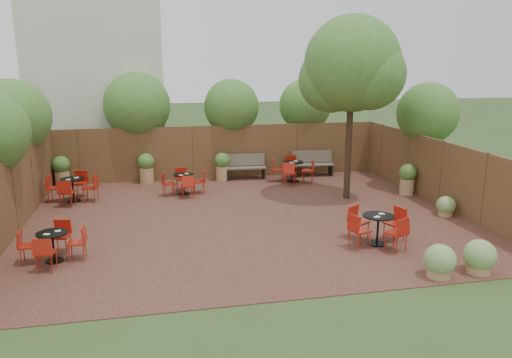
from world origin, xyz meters
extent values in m
plane|color=#354F23|center=(0.00, 0.00, 0.00)|extent=(80.00, 80.00, 0.00)
cube|color=#351B15|center=(0.00, 0.00, 0.01)|extent=(12.00, 10.00, 0.02)
cube|color=brown|center=(0.00, 5.00, 1.00)|extent=(12.00, 0.08, 2.00)
cube|color=brown|center=(-6.00, 0.00, 1.00)|extent=(0.08, 10.00, 2.00)
cube|color=brown|center=(6.00, 0.00, 1.00)|extent=(0.08, 10.00, 2.00)
cube|color=beige|center=(-4.50, 8.00, 4.00)|extent=(5.00, 4.00, 8.00)
sphere|color=#3B6A22|center=(-6.60, 3.00, 2.68)|extent=(2.28, 2.28, 2.28)
sphere|color=#3B6A22|center=(-3.00, 5.70, 2.73)|extent=(2.43, 2.43, 2.43)
sphere|color=#3B6A22|center=(0.50, 5.60, 2.63)|extent=(2.09, 2.09, 2.09)
sphere|color=#3B6A22|center=(3.50, 5.80, 2.62)|extent=(2.06, 2.06, 2.06)
sphere|color=#3B6A22|center=(6.60, 2.00, 2.62)|extent=(2.06, 2.06, 2.06)
cylinder|color=black|center=(3.54, 1.34, 2.24)|extent=(0.20, 0.20, 4.45)
sphere|color=#3B6A22|center=(3.54, 1.34, 4.24)|extent=(2.92, 2.92, 2.92)
sphere|color=#3B6A22|center=(3.04, 1.74, 3.75)|extent=(2.04, 2.04, 2.04)
sphere|color=#3B6A22|center=(3.94, 0.94, 3.93)|extent=(2.13, 2.13, 2.13)
cube|color=brown|center=(0.84, 4.55, 0.45)|extent=(1.53, 0.53, 0.05)
cube|color=brown|center=(0.84, 4.75, 0.73)|extent=(1.51, 0.19, 0.46)
cube|color=black|center=(0.16, 4.55, 0.22)|extent=(0.08, 0.46, 0.40)
cube|color=black|center=(1.53, 4.55, 0.22)|extent=(0.08, 0.46, 0.40)
cube|color=brown|center=(3.48, 4.55, 0.46)|extent=(1.58, 0.57, 0.05)
cube|color=brown|center=(3.48, 4.76, 0.74)|extent=(1.55, 0.22, 0.47)
cube|color=black|center=(2.78, 4.55, 0.23)|extent=(0.09, 0.47, 0.41)
cube|color=black|center=(4.19, 4.55, 0.23)|extent=(0.09, 0.47, 0.41)
cylinder|color=black|center=(-5.00, 2.71, 0.03)|extent=(0.43, 0.43, 0.03)
cylinder|color=black|center=(-5.00, 2.71, 0.39)|extent=(0.05, 0.05, 0.69)
cylinder|color=black|center=(-5.00, 2.71, 0.74)|extent=(0.75, 0.75, 0.03)
cube|color=white|center=(-4.88, 2.79, 0.76)|extent=(0.15, 0.12, 0.01)
cube|color=white|center=(-5.10, 2.59, 0.76)|extent=(0.15, 0.12, 0.01)
cylinder|color=black|center=(2.46, 3.80, 0.03)|extent=(0.44, 0.44, 0.03)
cylinder|color=black|center=(2.46, 3.80, 0.39)|extent=(0.05, 0.05, 0.69)
cylinder|color=black|center=(2.46, 3.80, 0.74)|extent=(0.75, 0.75, 0.03)
cube|color=white|center=(2.58, 3.88, 0.77)|extent=(0.16, 0.14, 0.01)
cube|color=white|center=(2.36, 3.68, 0.77)|extent=(0.16, 0.14, 0.01)
cylinder|color=black|center=(2.70, -2.69, 0.03)|extent=(0.43, 0.43, 0.03)
cylinder|color=black|center=(2.70, -2.69, 0.38)|extent=(0.05, 0.05, 0.69)
cylinder|color=black|center=(2.70, -2.69, 0.73)|extent=(0.74, 0.74, 0.03)
cube|color=white|center=(2.82, -2.61, 0.76)|extent=(0.16, 0.14, 0.01)
cube|color=white|center=(2.61, -2.81, 0.76)|extent=(0.16, 0.14, 0.01)
cylinder|color=black|center=(-4.71, -2.19, 0.03)|extent=(0.39, 0.39, 0.03)
cylinder|color=black|center=(-4.71, -2.19, 0.35)|extent=(0.04, 0.04, 0.63)
cylinder|color=black|center=(-4.71, -2.19, 0.67)|extent=(0.68, 0.68, 0.03)
cube|color=white|center=(-4.60, -2.12, 0.69)|extent=(0.13, 0.10, 0.01)
cube|color=white|center=(-4.80, -2.30, 0.69)|extent=(0.13, 0.10, 0.01)
cylinder|color=black|center=(-1.55, 2.87, 0.03)|extent=(0.40, 0.40, 0.03)
cylinder|color=black|center=(-1.55, 2.87, 0.35)|extent=(0.05, 0.05, 0.63)
cylinder|color=black|center=(-1.55, 2.87, 0.68)|extent=(0.69, 0.69, 0.03)
cube|color=white|center=(-1.44, 2.94, 0.70)|extent=(0.13, 0.09, 0.01)
cube|color=white|center=(-1.64, 2.76, 0.70)|extent=(0.13, 0.09, 0.01)
cylinder|color=#A27D51|center=(-2.77, 4.70, 0.30)|extent=(0.49, 0.49, 0.57)
sphere|color=#3B6A22|center=(-2.77, 4.70, 0.81)|extent=(0.59, 0.59, 0.59)
cylinder|color=#A27D51|center=(-0.04, 4.53, 0.29)|extent=(0.47, 0.47, 0.54)
sphere|color=#3B6A22|center=(-0.04, 4.53, 0.77)|extent=(0.56, 0.56, 0.56)
cylinder|color=#A27D51|center=(-5.65, 4.70, 0.31)|extent=(0.50, 0.50, 0.57)
sphere|color=#3B6A22|center=(-5.65, 4.70, 0.82)|extent=(0.60, 0.60, 0.60)
cylinder|color=#A27D51|center=(5.65, 1.33, 0.29)|extent=(0.47, 0.47, 0.53)
sphere|color=#3B6A22|center=(5.65, 1.33, 0.76)|extent=(0.56, 0.56, 0.56)
cylinder|color=#A27D51|center=(4.06, -4.63, 0.13)|extent=(0.48, 0.48, 0.22)
sphere|color=#6A8E49|center=(4.06, -4.63, 0.41)|extent=(0.66, 0.66, 0.66)
cylinder|color=#A27D51|center=(3.13, -4.65, 0.13)|extent=(0.47, 0.47, 0.21)
sphere|color=#6A8E49|center=(3.13, -4.65, 0.39)|extent=(0.64, 0.64, 0.64)
cylinder|color=#A27D51|center=(5.60, -1.00, 0.11)|extent=(0.39, 0.39, 0.18)
sphere|color=#6A8E49|center=(5.60, -1.00, 0.33)|extent=(0.53, 0.53, 0.53)
camera|label=1|loc=(-2.42, -12.95, 4.31)|focal=34.36mm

